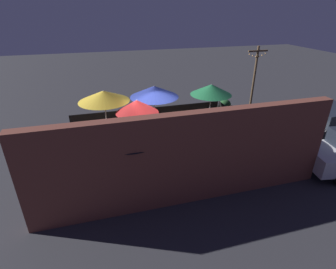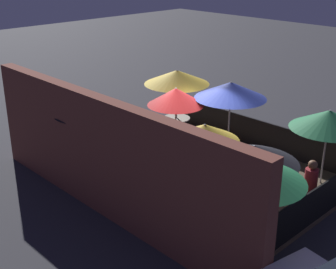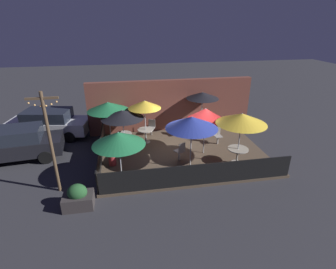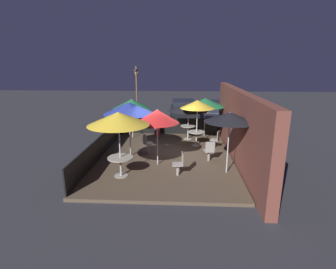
{
  "view_description": "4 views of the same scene",
  "coord_description": "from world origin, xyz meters",
  "px_view_note": "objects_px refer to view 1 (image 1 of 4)",
  "views": [
    {
      "loc": [
        2.52,
        9.75,
        5.85
      ],
      "look_at": [
        -0.19,
        0.16,
        0.95
      ],
      "focal_mm": 28.0,
      "sensor_mm": 36.0,
      "label": 1
    },
    {
      "loc": [
        -8.65,
        9.44,
        6.39
      ],
      "look_at": [
        0.54,
        0.52,
        1.29
      ],
      "focal_mm": 50.0,
      "sensor_mm": 36.0,
      "label": 2
    },
    {
      "loc": [
        -2.81,
        -11.55,
        6.31
      ],
      "look_at": [
        -0.83,
        -0.41,
        1.32
      ],
      "focal_mm": 28.0,
      "sensor_mm": 36.0,
      "label": 3
    },
    {
      "loc": [
        11.31,
        0.71,
        4.26
      ],
      "look_at": [
        0.36,
        0.14,
        1.26
      ],
      "focal_mm": 28.0,
      "sensor_mm": 36.0,
      "label": 4
    }
  ],
  "objects_px": {
    "dining_table_1": "(214,150)",
    "patio_chair_2": "(116,155)",
    "patio_umbrella_0": "(104,96)",
    "patio_umbrella_3": "(211,89)",
    "patio_umbrella_2": "(239,114)",
    "patio_chair_0": "(162,165)",
    "patio_umbrella_5": "(270,118)",
    "patio_chair_1": "(215,166)",
    "light_post": "(254,81)",
    "patio_umbrella_7": "(130,134)",
    "patio_umbrella_1": "(218,113)",
    "patio_chair_3": "(165,131)",
    "patron_0": "(228,123)",
    "patio_umbrella_6": "(154,91)",
    "parked_car_0": "(329,124)",
    "dining_table_2": "(236,141)",
    "patio_umbrella_4": "(137,106)",
    "dining_table_0": "(108,130)",
    "planter_box": "(225,109)"
  },
  "relations": [
    {
      "from": "patio_umbrella_1",
      "to": "dining_table_1",
      "type": "bearing_deg",
      "value": 0.0
    },
    {
      "from": "patio_chair_1",
      "to": "light_post",
      "type": "distance_m",
      "value": 6.51
    },
    {
      "from": "patio_umbrella_1",
      "to": "patio_chair_2",
      "type": "bearing_deg",
      "value": -12.55
    },
    {
      "from": "patio_umbrella_1",
      "to": "patio_chair_2",
      "type": "relative_size",
      "value": 2.6
    },
    {
      "from": "patio_chair_1",
      "to": "patron_0",
      "type": "bearing_deg",
      "value": -10.68
    },
    {
      "from": "patio_chair_0",
      "to": "patio_chair_3",
      "type": "xyz_separation_m",
      "value": [
        -0.88,
        -2.8,
        0.02
      ]
    },
    {
      "from": "dining_table_1",
      "to": "patio_chair_2",
      "type": "distance_m",
      "value": 3.89
    },
    {
      "from": "patio_umbrella_2",
      "to": "dining_table_1",
      "type": "bearing_deg",
      "value": 19.42
    },
    {
      "from": "patio_chair_3",
      "to": "patio_umbrella_1",
      "type": "bearing_deg",
      "value": 0.0
    },
    {
      "from": "patio_umbrella_5",
      "to": "patron_0",
      "type": "height_order",
      "value": "patio_umbrella_5"
    },
    {
      "from": "patio_umbrella_0",
      "to": "patio_umbrella_3",
      "type": "distance_m",
      "value": 5.37
    },
    {
      "from": "patio_umbrella_0",
      "to": "patio_umbrella_5",
      "type": "xyz_separation_m",
      "value": [
        -5.86,
        3.6,
        -0.24
      ]
    },
    {
      "from": "dining_table_1",
      "to": "patio_chair_2",
      "type": "height_order",
      "value": "patio_chair_2"
    },
    {
      "from": "light_post",
      "to": "parked_car_0",
      "type": "bearing_deg",
      "value": 127.45
    },
    {
      "from": "patio_umbrella_7",
      "to": "planter_box",
      "type": "relative_size",
      "value": 2.22
    },
    {
      "from": "patio_umbrella_0",
      "to": "patio_umbrella_3",
      "type": "relative_size",
      "value": 1.12
    },
    {
      "from": "patio_umbrella_1",
      "to": "patron_0",
      "type": "bearing_deg",
      "value": -128.67
    },
    {
      "from": "patio_umbrella_5",
      "to": "dining_table_2",
      "type": "distance_m",
      "value": 1.82
    },
    {
      "from": "patio_umbrella_0",
      "to": "patio_umbrella_4",
      "type": "relative_size",
      "value": 1.05
    },
    {
      "from": "patio_umbrella_2",
      "to": "patio_umbrella_7",
      "type": "height_order",
      "value": "patio_umbrella_7"
    },
    {
      "from": "patio_umbrella_0",
      "to": "dining_table_2",
      "type": "distance_m",
      "value": 5.99
    },
    {
      "from": "patio_chair_3",
      "to": "patron_0",
      "type": "distance_m",
      "value": 3.17
    },
    {
      "from": "dining_table_2",
      "to": "patio_umbrella_1",
      "type": "bearing_deg",
      "value": 19.42
    },
    {
      "from": "patio_umbrella_7",
      "to": "parked_car_0",
      "type": "relative_size",
      "value": 0.58
    },
    {
      "from": "patio_chair_2",
      "to": "parked_car_0",
      "type": "relative_size",
      "value": 0.22
    },
    {
      "from": "patio_chair_0",
      "to": "parked_car_0",
      "type": "relative_size",
      "value": 0.23
    },
    {
      "from": "patio_umbrella_1",
      "to": "patio_chair_2",
      "type": "height_order",
      "value": "patio_umbrella_1"
    },
    {
      "from": "patio_umbrella_0",
      "to": "light_post",
      "type": "distance_m",
      "value": 7.83
    },
    {
      "from": "patio_umbrella_0",
      "to": "parked_car_0",
      "type": "relative_size",
      "value": 0.6
    },
    {
      "from": "patio_umbrella_5",
      "to": "patron_0",
      "type": "bearing_deg",
      "value": -87.35
    },
    {
      "from": "patio_umbrella_3",
      "to": "patio_chair_1",
      "type": "bearing_deg",
      "value": 68.47
    },
    {
      "from": "patio_umbrella_3",
      "to": "dining_table_1",
      "type": "xyz_separation_m",
      "value": [
        1.36,
        3.58,
        -1.34
      ]
    },
    {
      "from": "patio_umbrella_7",
      "to": "dining_table_1",
      "type": "xyz_separation_m",
      "value": [
        -3.43,
        -1.0,
        -1.61
      ]
    },
    {
      "from": "dining_table_2",
      "to": "parked_car_0",
      "type": "distance_m",
      "value": 5.02
    },
    {
      "from": "patio_umbrella_2",
      "to": "patio_umbrella_3",
      "type": "height_order",
      "value": "patio_umbrella_3"
    },
    {
      "from": "patio_umbrella_7",
      "to": "light_post",
      "type": "bearing_deg",
      "value": -147.15
    },
    {
      "from": "dining_table_1",
      "to": "patio_chair_2",
      "type": "bearing_deg",
      "value": -12.55
    },
    {
      "from": "patio_umbrella_1",
      "to": "dining_table_1",
      "type": "xyz_separation_m",
      "value": [
        0.0,
        0.0,
        -1.56
      ]
    },
    {
      "from": "patio_umbrella_0",
      "to": "patio_umbrella_5",
      "type": "relative_size",
      "value": 1.1
    },
    {
      "from": "light_post",
      "to": "patron_0",
      "type": "bearing_deg",
      "value": 35.62
    },
    {
      "from": "patio_umbrella_6",
      "to": "parked_car_0",
      "type": "relative_size",
      "value": 0.6
    },
    {
      "from": "patio_umbrella_0",
      "to": "patio_chair_0",
      "type": "bearing_deg",
      "value": 116.06
    },
    {
      "from": "patio_umbrella_2",
      "to": "patio_umbrella_7",
      "type": "relative_size",
      "value": 0.91
    },
    {
      "from": "patio_chair_1",
      "to": "light_post",
      "type": "xyz_separation_m",
      "value": [
        -4.26,
        -4.64,
        1.66
      ]
    },
    {
      "from": "patio_chair_3",
      "to": "dining_table_2",
      "type": "bearing_deg",
      "value": 22.11
    },
    {
      "from": "patio_chair_1",
      "to": "patio_chair_2",
      "type": "xyz_separation_m",
      "value": [
        3.37,
        -1.79,
        0.0
      ]
    },
    {
      "from": "patron_0",
      "to": "light_post",
      "type": "xyz_separation_m",
      "value": [
        -2.07,
        -1.48,
        1.56
      ]
    },
    {
      "from": "patio_chair_2",
      "to": "dining_table_0",
      "type": "bearing_deg",
      "value": -0.0
    },
    {
      "from": "patio_umbrella_0",
      "to": "patio_umbrella_4",
      "type": "distance_m",
      "value": 1.78
    },
    {
      "from": "patio_chair_0",
      "to": "patio_umbrella_5",
      "type": "bearing_deg",
      "value": -12.43
    }
  ]
}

